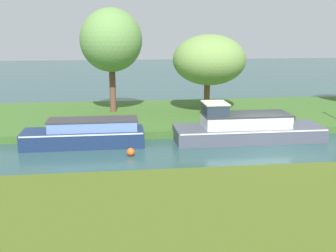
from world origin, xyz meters
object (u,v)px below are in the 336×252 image
willow_tree_left (111,40)px  mooring_post_near (137,126)px  navy_barge (86,134)px  slate_narrowboat (246,128)px  channel_buoy (131,152)px  willow_tree_centre (209,60)px  mooring_post_far (295,121)px

willow_tree_left → mooring_post_near: willow_tree_left is taller
navy_barge → mooring_post_near: navy_barge is taller
slate_narrowboat → channel_buoy: bearing=-161.9°
slate_narrowboat → channel_buoy: slate_narrowboat is taller
willow_tree_left → mooring_post_near: (1.32, -5.42, -4.42)m
willow_tree_left → mooring_post_near: bearing=-76.3°
slate_narrowboat → willow_tree_centre: size_ratio=1.55×
slate_narrowboat → channel_buoy: size_ratio=21.07×
channel_buoy → mooring_post_far: bearing=18.6°
slate_narrowboat → mooring_post_far: bearing=19.5°
willow_tree_left → channel_buoy: size_ratio=17.97×
navy_barge → channel_buoy: (2.19, -2.03, -0.42)m
slate_narrowboat → mooring_post_near: bearing=168.6°
willow_tree_centre → mooring_post_far: 6.86m
navy_barge → mooring_post_near: 2.91m
slate_narrowboat → willow_tree_left: (-7.05, 6.57, 4.43)m
navy_barge → mooring_post_far: navy_barge is taller
mooring_post_near → mooring_post_far: 8.98m
willow_tree_left → mooring_post_far: 12.44m
willow_tree_centre → mooring_post_near: bearing=-137.3°
slate_narrowboat → mooring_post_far: slate_narrowboat is taller
willow_tree_centre → channel_buoy: size_ratio=13.56×
willow_tree_left → navy_barge: bearing=-101.6°
willow_tree_centre → mooring_post_near: (-4.96, -4.58, -3.17)m
slate_narrowboat → channel_buoy: (-6.22, -2.03, -0.47)m
willow_tree_left → channel_buoy: willow_tree_left is taller
navy_barge → mooring_post_far: size_ratio=10.38×
navy_barge → mooring_post_near: bearing=23.3°
willow_tree_centre → mooring_post_far: willow_tree_centre is taller
willow_tree_centre → mooring_post_far: size_ratio=8.67×
willow_tree_centre → channel_buoy: bearing=-125.0°
navy_barge → willow_tree_left: 8.07m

